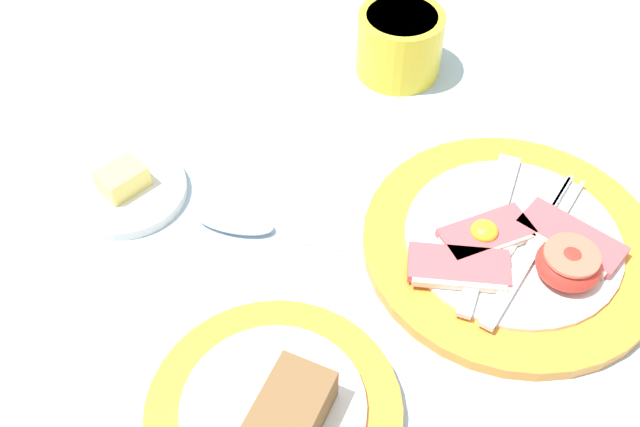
% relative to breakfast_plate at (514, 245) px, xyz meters
% --- Properties ---
extents(ground_plane, '(3.00, 3.00, 0.00)m').
position_rel_breakfast_plate_xyz_m(ground_plane, '(-0.06, 0.02, -0.01)').
color(ground_plane, '#A3BCD1').
extents(breakfast_plate, '(0.25, 0.25, 0.04)m').
position_rel_breakfast_plate_xyz_m(breakfast_plate, '(0.00, 0.00, 0.00)').
color(breakfast_plate, orange).
rests_on(breakfast_plate, ground_plane).
extents(bread_plate, '(0.18, 0.18, 0.05)m').
position_rel_breakfast_plate_xyz_m(bread_plate, '(-0.25, -0.02, 0.00)').
color(bread_plate, orange).
rests_on(bread_plate, ground_plane).
extents(sugar_cup, '(0.09, 0.09, 0.07)m').
position_rel_breakfast_plate_xyz_m(sugar_cup, '(0.07, 0.25, 0.03)').
color(sugar_cup, yellow).
rests_on(sugar_cup, ground_plane).
extents(butter_dish, '(0.11, 0.11, 0.03)m').
position_rel_breakfast_plate_xyz_m(butter_dish, '(-0.25, 0.24, -0.00)').
color(butter_dish, silver).
rests_on(butter_dish, ground_plane).
extents(teaspoon_near_cup, '(0.15, 0.15, 0.01)m').
position_rel_breakfast_plate_xyz_m(teaspoon_near_cup, '(-0.16, 0.13, -0.01)').
color(teaspoon_near_cup, silver).
rests_on(teaspoon_near_cup, ground_plane).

